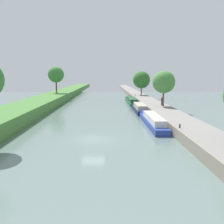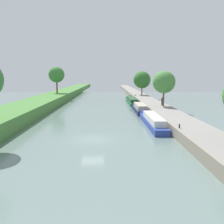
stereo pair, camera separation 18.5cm
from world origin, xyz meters
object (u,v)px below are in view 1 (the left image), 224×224
(narrowboat_blue, at_px, (152,120))
(mooring_bollard_near, at_px, (180,126))
(mooring_bollard_far, at_px, (135,95))
(person_walking, at_px, (162,101))
(narrowboat_navy, at_px, (139,108))
(narrowboat_green, at_px, (131,101))

(narrowboat_blue, distance_m, mooring_bollard_near, 7.63)
(narrowboat_blue, relative_size, mooring_bollard_far, 31.60)
(narrowboat_blue, xyz_separation_m, mooring_bollard_far, (1.75, 36.47, 0.71))
(person_walking, height_order, mooring_bollard_far, person_walking)
(narrowboat_navy, distance_m, person_walking, 4.75)
(narrowboat_blue, bearing_deg, mooring_bollard_far, 87.26)
(mooring_bollard_far, bearing_deg, narrowboat_blue, -92.74)
(narrowboat_blue, height_order, narrowboat_navy, narrowboat_navy)
(narrowboat_blue, xyz_separation_m, mooring_bollard_near, (1.75, -7.40, 0.71))
(narrowboat_blue, bearing_deg, person_walking, 72.31)
(narrowboat_blue, height_order, mooring_bollard_far, narrowboat_blue)
(narrowboat_blue, height_order, person_walking, person_walking)
(person_walking, bearing_deg, narrowboat_navy, -175.01)
(narrowboat_blue, relative_size, narrowboat_navy, 1.18)
(narrowboat_navy, distance_m, narrowboat_green, 15.54)
(narrowboat_green, distance_m, mooring_bollard_near, 36.65)
(narrowboat_navy, xyz_separation_m, narrowboat_green, (-0.05, 15.54, -0.06))
(mooring_bollard_far, bearing_deg, narrowboat_navy, -94.49)
(narrowboat_blue, relative_size, person_walking, 8.57)
(person_walking, xyz_separation_m, mooring_bollard_near, (-2.73, -21.45, -0.65))
(narrowboat_blue, xyz_separation_m, narrowboat_green, (-0.09, 29.20, -0.08))
(person_walking, xyz_separation_m, mooring_bollard_far, (-2.73, 22.42, -0.65))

